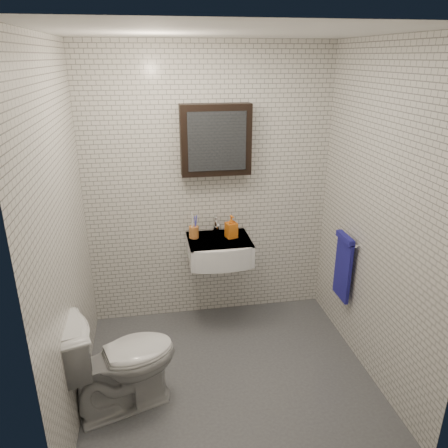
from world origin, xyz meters
name	(u,v)px	position (x,y,z in m)	size (l,w,h in m)	color
ground	(229,376)	(0.00, 0.00, 0.01)	(2.20, 2.00, 0.01)	#484A4F
room_shell	(230,200)	(0.00, 0.00, 1.47)	(2.22, 2.02, 2.51)	silver
washbasin	(220,251)	(0.05, 0.73, 0.76)	(0.55, 0.50, 0.20)	white
faucet	(216,226)	(0.05, 0.93, 0.92)	(0.06, 0.20, 0.15)	silver
mirror_cabinet	(216,140)	(0.05, 0.93, 1.70)	(0.60, 0.15, 0.60)	black
towel_rail	(343,264)	(1.04, 0.35, 0.72)	(0.09, 0.30, 0.58)	silver
toothbrush_cup	(194,231)	(-0.16, 0.85, 0.91)	(0.10, 0.10, 0.24)	#C16E30
soap_bottle	(231,227)	(0.16, 0.80, 0.95)	(0.09, 0.09, 0.21)	#F04D19
toilet	(121,360)	(-0.80, -0.16, 0.39)	(0.44, 0.77, 0.79)	silver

